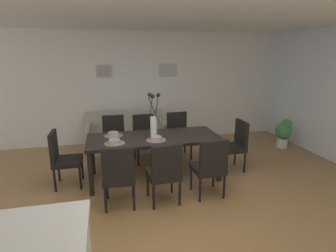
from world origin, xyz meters
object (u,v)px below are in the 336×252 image
at_px(dining_chair_mid_right, 178,133).
at_px(centerpiece_vase, 154,120).
at_px(dining_chair_head_east, 235,143).
at_px(framed_picture_left, 104,71).
at_px(dining_chair_head_west, 62,156).
at_px(bowl_far_left, 156,138).
at_px(dining_chair_mid_left, 210,165).
at_px(dining_chair_far_right, 145,136).
at_px(sofa, 126,136).
at_px(dining_table, 154,141).
at_px(bowl_near_left, 114,141).
at_px(potted_plant, 284,132).
at_px(framed_picture_center, 168,70).
at_px(dining_chair_near_left, 119,174).
at_px(dining_chair_far_left, 165,170).
at_px(dining_chair_near_right, 114,137).
at_px(bowl_near_right, 113,134).

bearing_deg(dining_chair_mid_right, centerpiece_vase, -127.35).
distance_m(dining_chair_head_east, framed_picture_left, 3.32).
bearing_deg(dining_chair_head_west, dining_chair_head_east, -0.43).
distance_m(dining_chair_head_west, bowl_far_left, 1.52).
bearing_deg(dining_chair_mid_left, dining_chair_far_right, 113.08).
height_order(bowl_far_left, sofa, bowl_far_left).
height_order(dining_table, bowl_near_left, bowl_near_left).
bearing_deg(framed_picture_left, bowl_near_left, -87.83).
distance_m(bowl_far_left, potted_plant, 3.34).
xyz_separation_m(dining_table, bowl_far_left, (-0.00, -0.21, 0.11)).
bearing_deg(dining_chair_head_east, dining_table, -179.89).
relative_size(centerpiece_vase, framed_picture_center, 1.74).
relative_size(dining_chair_near_left, dining_chair_far_right, 1.00).
distance_m(dining_chair_head_east, sofa, 2.49).
distance_m(dining_chair_near_left, bowl_near_left, 0.69).
distance_m(dining_chair_far_left, potted_plant, 3.60).
distance_m(dining_chair_near_right, dining_chair_head_east, 2.32).
height_order(bowl_far_left, framed_picture_center, framed_picture_center).
bearing_deg(dining_chair_mid_left, dining_chair_head_west, 158.04).
relative_size(framed_picture_left, potted_plant, 0.51).
bearing_deg(dining_chair_near_left, dining_chair_mid_right, 52.66).
xyz_separation_m(dining_chair_near_left, dining_chair_far_right, (0.61, 1.68, 0.00)).
xyz_separation_m(dining_chair_far_left, framed_picture_left, (-0.74, 3.00, 1.20)).
bearing_deg(dining_chair_far_right, bowl_near_right, -134.76).
height_order(bowl_near_left, sofa, bowl_near_left).
relative_size(dining_chair_far_right, bowl_near_right, 5.41).
relative_size(dining_chair_far_left, bowl_far_left, 5.41).
distance_m(dining_chair_far_right, sofa, 0.89).
distance_m(dining_chair_near_right, bowl_near_right, 0.73).
bearing_deg(bowl_near_right, dining_chair_far_right, 45.24).
bearing_deg(centerpiece_vase, dining_chair_near_left, -127.32).
distance_m(dining_chair_mid_left, potted_plant, 3.00).
bearing_deg(dining_chair_mid_right, dining_chair_far_left, -111.21).
relative_size(dining_chair_head_east, centerpiece_vase, 1.25).
bearing_deg(dining_chair_far_right, dining_chair_head_east, -28.28).
bearing_deg(framed_picture_center, dining_chair_head_west, -136.77).
height_order(centerpiece_vase, framed_picture_left, framed_picture_left).
xyz_separation_m(dining_chair_mid_left, framed_picture_left, (-1.43, 2.97, 1.20)).
bearing_deg(dining_chair_far_right, dining_table, -87.55).
bearing_deg(dining_chair_head_east, bowl_far_left, -172.13).
height_order(bowl_near_right, framed_picture_left, framed_picture_left).
height_order(dining_chair_mid_left, bowl_near_right, dining_chair_mid_left).
height_order(dining_chair_mid_right, centerpiece_vase, centerpiece_vase).
xyz_separation_m(dining_chair_far_right, dining_chair_head_east, (1.55, -0.83, 0.00)).
xyz_separation_m(dining_chair_head_west, bowl_near_left, (0.82, -0.23, 0.27)).
distance_m(dining_chair_head_east, framed_picture_center, 2.55).
bearing_deg(dining_chair_far_right, bowl_far_left, -88.04).
relative_size(dining_chair_far_right, bowl_far_left, 5.41).
distance_m(dining_chair_near_right, centerpiece_vase, 1.20).
height_order(dining_chair_far_left, bowl_far_left, dining_chair_far_left).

